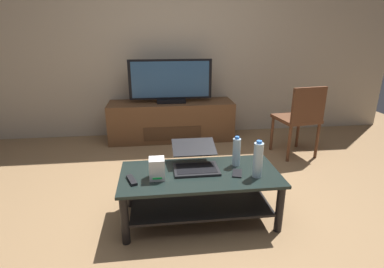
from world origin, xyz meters
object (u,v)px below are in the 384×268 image
(laptop, at_px, (195,160))
(water_bottle_far, at_px, (258,160))
(coffee_table, at_px, (200,187))
(dining_chair, at_px, (300,116))
(media_cabinet, at_px, (171,121))
(television, at_px, (171,82))
(tv_remote, at_px, (132,180))
(router_box, at_px, (157,169))
(water_bottle_near, at_px, (236,152))
(cell_phone, at_px, (237,173))

(laptop, bearing_deg, water_bottle_far, -26.56)
(coffee_table, bearing_deg, dining_chair, 39.54)
(media_cabinet, relative_size, television, 1.54)
(media_cabinet, bearing_deg, dining_chair, -28.92)
(coffee_table, height_order, tv_remote, tv_remote)
(television, distance_m, router_box, 2.00)
(laptop, relative_size, water_bottle_far, 1.39)
(dining_chair, bearing_deg, media_cabinet, 151.08)
(water_bottle_far, bearing_deg, water_bottle_near, 115.78)
(cell_phone, bearing_deg, coffee_table, -172.41)
(water_bottle_far, relative_size, cell_phone, 2.07)
(coffee_table, height_order, router_box, router_box)
(cell_phone, relative_size, tv_remote, 0.88)
(water_bottle_near, bearing_deg, tv_remote, -167.74)
(water_bottle_near, xyz_separation_m, water_bottle_far, (0.10, -0.22, 0.02))
(dining_chair, relative_size, router_box, 5.40)
(media_cabinet, bearing_deg, water_bottle_near, -76.83)
(water_bottle_near, distance_m, tv_remote, 0.86)
(water_bottle_near, bearing_deg, dining_chair, 44.23)
(dining_chair, xyz_separation_m, laptop, (-1.38, -1.01, -0.03))
(water_bottle_near, relative_size, water_bottle_far, 0.86)
(tv_remote, bearing_deg, water_bottle_near, -6.56)
(router_box, relative_size, cell_phone, 1.15)
(coffee_table, bearing_deg, laptop, 100.93)
(coffee_table, bearing_deg, router_box, -171.53)
(coffee_table, distance_m, water_bottle_near, 0.41)
(television, relative_size, laptop, 2.74)
(television, xyz_separation_m, water_bottle_far, (0.53, -2.02, -0.26))
(tv_remote, bearing_deg, coffee_table, -10.66)
(router_box, bearing_deg, media_cabinet, 83.68)
(television, relative_size, router_box, 6.85)
(coffee_table, bearing_deg, water_bottle_near, 18.68)
(television, xyz_separation_m, tv_remote, (-0.41, -1.99, -0.39))
(laptop, distance_m, water_bottle_far, 0.50)
(media_cabinet, height_order, router_box, router_box)
(media_cabinet, distance_m, laptop, 1.84)
(router_box, distance_m, water_bottle_far, 0.76)
(dining_chair, xyz_separation_m, water_bottle_far, (-0.94, -1.23, 0.04))
(dining_chair, relative_size, water_bottle_near, 3.47)
(media_cabinet, relative_size, tv_remote, 10.61)
(router_box, relative_size, water_bottle_far, 0.56)
(water_bottle_near, height_order, tv_remote, water_bottle_near)
(laptop, bearing_deg, router_box, -152.53)
(router_box, height_order, cell_phone, router_box)
(coffee_table, bearing_deg, water_bottle_far, -14.63)
(laptop, height_order, cell_phone, laptop)
(television, relative_size, water_bottle_far, 3.81)
(media_cabinet, xyz_separation_m, tv_remote, (-0.41, -2.01, 0.15))
(media_cabinet, xyz_separation_m, router_box, (-0.22, -1.98, 0.22))
(router_box, distance_m, cell_phone, 0.62)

